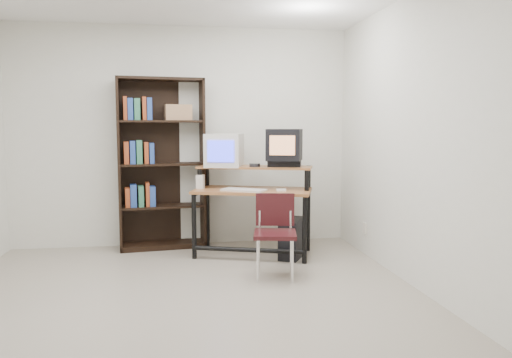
{
  "coord_description": "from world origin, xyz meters",
  "views": [
    {
      "loc": [
        -0.08,
        -4.06,
        1.42
      ],
      "look_at": [
        0.75,
        1.1,
        0.87
      ],
      "focal_mm": 35.0,
      "sensor_mm": 36.0,
      "label": 1
    }
  ],
  "objects": [
    {
      "name": "back_wall",
      "position": [
        0.0,
        2.0,
        1.3
      ],
      "size": [
        4.0,
        0.01,
        2.6
      ],
      "primitive_type": "cube",
      "color": "silver",
      "rests_on": "floor"
    },
    {
      "name": "front_wall",
      "position": [
        0.0,
        -2.0,
        1.3
      ],
      "size": [
        4.0,
        0.01,
        2.6
      ],
      "primitive_type": "cube",
      "color": "silver",
      "rests_on": "floor"
    },
    {
      "name": "pc_tower",
      "position": [
        1.17,
        1.16,
        0.21
      ],
      "size": [
        0.4,
        0.49,
        0.42
      ],
      "primitive_type": "cube",
      "rotation": [
        0.0,
        0.0,
        -0.52
      ],
      "color": "black",
      "rests_on": "floor"
    },
    {
      "name": "computer_desk",
      "position": [
        0.76,
        1.36,
        0.7
      ],
      "size": [
        1.41,
        1.01,
        0.98
      ],
      "rotation": [
        0.0,
        0.0,
        -0.33
      ],
      "color": "#965C31",
      "rests_on": "floor"
    },
    {
      "name": "floor",
      "position": [
        0.0,
        0.0,
        -0.01
      ],
      "size": [
        4.0,
        4.0,
        0.01
      ],
      "primitive_type": "cube",
      "color": "#A29786",
      "rests_on": "ground"
    },
    {
      "name": "mousepad",
      "position": [
        1.04,
        1.13,
        0.72
      ],
      "size": [
        0.28,
        0.26,
        0.01
      ],
      "primitive_type": "cube",
      "rotation": [
        0.0,
        0.0,
        -0.44
      ],
      "color": "black",
      "rests_on": "computer_desk"
    },
    {
      "name": "bookshelf",
      "position": [
        -0.25,
        1.86,
        1.01
      ],
      "size": [
        1.02,
        0.44,
        1.98
      ],
      "rotation": [
        0.0,
        0.0,
        0.11
      ],
      "color": "black",
      "rests_on": "floor"
    },
    {
      "name": "vcr",
      "position": [
        1.12,
        1.37,
        1.01
      ],
      "size": [
        0.42,
        0.35,
        0.08
      ],
      "primitive_type": "cube",
      "rotation": [
        0.0,
        0.0,
        -0.29
      ],
      "color": "black",
      "rests_on": "computer_desk"
    },
    {
      "name": "desk_speaker",
      "position": [
        0.19,
        1.5,
        0.8
      ],
      "size": [
        0.1,
        0.1,
        0.17
      ],
      "primitive_type": "cube",
      "rotation": [
        0.0,
        0.0,
        -0.37
      ],
      "color": "beige",
      "rests_on": "computer_desk"
    },
    {
      "name": "mouse",
      "position": [
        1.03,
        1.14,
        0.74
      ],
      "size": [
        0.11,
        0.07,
        0.03
      ],
      "primitive_type": "cube",
      "rotation": [
        0.0,
        0.0,
        -0.11
      ],
      "color": "white",
      "rests_on": "mousepad"
    },
    {
      "name": "right_wall",
      "position": [
        2.0,
        0.0,
        1.3
      ],
      "size": [
        0.01,
        4.0,
        2.6
      ],
      "primitive_type": "cube",
      "color": "silver",
      "rests_on": "floor"
    },
    {
      "name": "keyboard",
      "position": [
        0.64,
        1.22,
        0.74
      ],
      "size": [
        0.51,
        0.43,
        0.03
      ],
      "primitive_type": "cube",
      "rotation": [
        0.0,
        0.0,
        -0.56
      ],
      "color": "beige",
      "rests_on": "computer_desk"
    },
    {
      "name": "crt_tv",
      "position": [
        1.11,
        1.35,
        1.22
      ],
      "size": [
        0.47,
        0.46,
        0.35
      ],
      "rotation": [
        0.0,
        0.0,
        -0.34
      ],
      "color": "black",
      "rests_on": "vcr"
    },
    {
      "name": "cd_spindle",
      "position": [
        0.78,
        1.36,
        0.99
      ],
      "size": [
        0.16,
        0.16,
        0.05
      ],
      "primitive_type": "cylinder",
      "rotation": [
        0.0,
        0.0,
        -0.39
      ],
      "color": "#26262B",
      "rests_on": "computer_desk"
    },
    {
      "name": "wall_outlet",
      "position": [
        1.99,
        1.15,
        0.3
      ],
      "size": [
        0.02,
        0.08,
        0.12
      ],
      "primitive_type": "cube",
      "color": "beige",
      "rests_on": "right_wall"
    },
    {
      "name": "school_chair",
      "position": [
        0.84,
        0.52,
        0.48
      ],
      "size": [
        0.46,
        0.46,
        0.78
      ],
      "rotation": [
        0.0,
        0.0,
        -0.19
      ],
      "color": "black",
      "rests_on": "floor"
    },
    {
      "name": "crt_monitor",
      "position": [
        0.46,
        1.56,
        1.16
      ],
      "size": [
        0.49,
        0.49,
        0.37
      ],
      "rotation": [
        0.0,
        0.0,
        -0.29
      ],
      "color": "beige",
      "rests_on": "computer_desk"
    }
  ]
}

